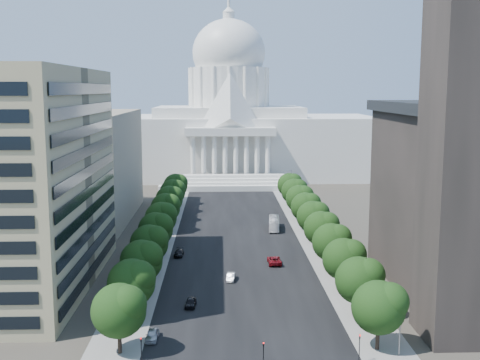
{
  "coord_description": "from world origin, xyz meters",
  "views": [
    {
      "loc": [
        -4.05,
        -67.33,
        36.26
      ],
      "look_at": [
        0.85,
        75.59,
        14.58
      ],
      "focal_mm": 45.0,
      "sensor_mm": 36.0,
      "label": 1
    }
  ],
  "objects": [
    {
      "name": "car_silver",
      "position": [
        -2.01,
        43.53,
        0.7
      ],
      "size": [
        1.91,
        4.36,
        1.39
      ],
      "primitive_type": "imported",
      "rotation": [
        0.0,
        0.0,
        -0.1
      ],
      "color": "#B9BBC1",
      "rests_on": "ground"
    },
    {
      "name": "tree_l_f",
      "position": [
        -17.66,
        71.81,
        6.45
      ],
      "size": [
        7.79,
        7.6,
        9.97
      ],
      "color": "#33261C",
      "rests_on": "ground"
    },
    {
      "name": "road_asphalt",
      "position": [
        0.0,
        90.0,
        0.0
      ],
      "size": [
        30.0,
        260.0,
        0.01
      ],
      "primitive_type": "cube",
      "color": "black",
      "rests_on": "ground"
    },
    {
      "name": "tree_r_i",
      "position": [
        18.34,
        107.81,
        6.45
      ],
      "size": [
        7.79,
        7.6,
        9.97
      ],
      "color": "#33261C",
      "rests_on": "ground"
    },
    {
      "name": "tree_r_c",
      "position": [
        18.34,
        35.81,
        6.45
      ],
      "size": [
        7.79,
        7.6,
        9.97
      ],
      "color": "#33261C",
      "rests_on": "ground"
    },
    {
      "name": "tree_l_g",
      "position": [
        -17.66,
        83.81,
        6.45
      ],
      "size": [
        7.79,
        7.6,
        9.97
      ],
      "color": "#33261C",
      "rests_on": "ground"
    },
    {
      "name": "tree_r_g",
      "position": [
        18.34,
        83.81,
        6.45
      ],
      "size": [
        7.79,
        7.6,
        9.97
      ],
      "color": "#33261C",
      "rests_on": "ground"
    },
    {
      "name": "traffic_signal_left",
      "position": [
        -14.5,
        7.99,
        3.09
      ],
      "size": [
        0.18,
        0.49,
        4.3
      ],
      "color": "black",
      "rests_on": "ground"
    },
    {
      "name": "tree_r_j",
      "position": [
        18.34,
        119.81,
        6.45
      ],
      "size": [
        7.79,
        7.6,
        9.97
      ],
      "color": "#33261C",
      "rests_on": "ground"
    },
    {
      "name": "car_red",
      "position": [
        7.31,
        54.03,
        0.81
      ],
      "size": [
        2.77,
        5.87,
        1.62
      ],
      "primitive_type": "imported",
      "rotation": [
        0.0,
        0.0,
        3.16
      ],
      "color": "maroon",
      "rests_on": "ground"
    },
    {
      "name": "tree_l_b",
      "position": [
        -17.66,
        23.81,
        6.45
      ],
      "size": [
        7.79,
        7.6,
        9.97
      ],
      "color": "#33261C",
      "rests_on": "ground"
    },
    {
      "name": "city_bus",
      "position": [
        10.12,
        85.57,
        1.54
      ],
      "size": [
        3.54,
        11.26,
        3.09
      ],
      "primitive_type": "imported",
      "rotation": [
        0.0,
        0.0,
        -0.09
      ],
      "color": "silver",
      "rests_on": "ground"
    },
    {
      "name": "car_dark_b",
      "position": [
        -13.05,
        60.67,
        0.68
      ],
      "size": [
        2.12,
        4.75,
        1.35
      ],
      "primitive_type": "imported",
      "rotation": [
        0.0,
        0.0,
        -0.05
      ],
      "color": "black",
      "rests_on": "ground"
    },
    {
      "name": "streetlight_d",
      "position": [
        19.9,
        85.0,
        5.82
      ],
      "size": [
        2.61,
        0.44,
        9.0
      ],
      "color": "gray",
      "rests_on": "ground"
    },
    {
      "name": "tree_l_h",
      "position": [
        -17.66,
        95.81,
        6.45
      ],
      "size": [
        7.79,
        7.6,
        9.97
      ],
      "color": "#33261C",
      "rests_on": "ground"
    },
    {
      "name": "sidewalk_left",
      "position": [
        -19.0,
        90.0,
        0.0
      ],
      "size": [
        8.0,
        260.0,
        0.02
      ],
      "primitive_type": "cube",
      "color": "gray",
      "rests_on": "ground"
    },
    {
      "name": "tree_r_f",
      "position": [
        18.34,
        71.81,
        6.45
      ],
      "size": [
        7.79,
        7.6,
        9.97
      ],
      "color": "#33261C",
      "rests_on": "ground"
    },
    {
      "name": "tree_l_e",
      "position": [
        -17.66,
        59.81,
        6.45
      ],
      "size": [
        7.79,
        7.6,
        9.97
      ],
      "color": "#33261C",
      "rests_on": "ground"
    },
    {
      "name": "car_dark_a",
      "position": [
        -9.02,
        29.69,
        0.71
      ],
      "size": [
        1.99,
        4.3,
        1.43
      ],
      "primitive_type": "imported",
      "rotation": [
        0.0,
        0.0,
        -0.07
      ],
      "color": "black",
      "rests_on": "ground"
    },
    {
      "name": "tree_l_j",
      "position": [
        -17.66,
        119.81,
        6.45
      ],
      "size": [
        7.79,
        7.6,
        9.97
      ],
      "color": "#33261C",
      "rests_on": "ground"
    },
    {
      "name": "tree_r_b",
      "position": [
        18.34,
        23.81,
        6.45
      ],
      "size": [
        7.79,
        7.6,
        9.97
      ],
      "color": "#33261C",
      "rests_on": "ground"
    },
    {
      "name": "streetlight_b",
      "position": [
        19.9,
        35.0,
        5.82
      ],
      "size": [
        2.61,
        0.44,
        9.0
      ],
      "color": "gray",
      "rests_on": "ground"
    },
    {
      "name": "tree_l_a",
      "position": [
        -17.66,
        11.81,
        6.45
      ],
      "size": [
        7.79,
        7.6,
        9.97
      ],
      "color": "#33261C",
      "rests_on": "ground"
    },
    {
      "name": "tree_r_a",
      "position": [
        18.34,
        11.81,
        6.45
      ],
      "size": [
        7.79,
        7.6,
        9.97
      ],
      "color": "#33261C",
      "rests_on": "ground"
    },
    {
      "name": "office_block_left_far",
      "position": [
        -48.0,
        100.0,
        15.0
      ],
      "size": [
        38.0,
        52.0,
        30.0
      ],
      "primitive_type": "cube",
      "color": "gray",
      "rests_on": "ground"
    },
    {
      "name": "tree_r_d",
      "position": [
        18.34,
        47.81,
        6.45
      ],
      "size": [
        7.79,
        7.6,
        9.97
      ],
      "color": "#33261C",
      "rests_on": "ground"
    },
    {
      "name": "capitol",
      "position": [
        0.0,
        184.89,
        20.01
      ],
      "size": [
        120.0,
        56.0,
        73.0
      ],
      "color": "white",
      "rests_on": "ground"
    },
    {
      "name": "streetlight_c",
      "position": [
        19.9,
        60.0,
        5.82
      ],
      "size": [
        2.61,
        0.44,
        9.0
      ],
      "color": "gray",
      "rests_on": "ground"
    },
    {
      "name": "streetlight_a",
      "position": [
        19.9,
        10.0,
        5.82
      ],
      "size": [
        2.61,
        0.44,
        9.0
      ],
      "color": "gray",
      "rests_on": "ground"
    },
    {
      "name": "tree_r_e",
      "position": [
        18.34,
        59.81,
        6.45
      ],
      "size": [
        7.79,
        7.6,
        9.97
      ],
      "color": "#33261C",
      "rests_on": "ground"
    },
    {
      "name": "traffic_signal_median",
      "position": [
        1.5,
        5.99,
        3.09
      ],
      "size": [
        0.18,
        0.49,
        4.3
      ],
      "color": "black",
      "rests_on": "ground"
    },
    {
      "name": "tree_l_i",
      "position": [
        -17.66,
        107.81,
        6.45
      ],
      "size": [
        7.79,
        7.6,
        9.97
      ],
      "color": "#33261C",
      "rests_on": "ground"
    },
    {
      "name": "car_parked",
      "position": [
        -14.0,
        16.35,
        0.75
      ],
      "size": [
        1.89,
        4.46,
        1.5
      ],
      "primitive_type": "imported",
      "rotation": [
        0.0,
        0.0,
        -0.03
      ],
      "color": "#A9AAB1",
      "rests_on": "ground"
    },
    {
      "name": "tree_l_d",
      "position": [
        -17.66,
        47.81,
        6.45
      ],
      "size": [
        7.79,
        7.6,
        9.97
      ],
      "color": "#33261C",
      "rests_on": "ground"
    },
    {
      "name": "sidewalk_right",
      "position": [
        19.0,
        90.0,
        0.0
      ],
      "size": [
        8.0,
        260.0,
        0.02
      ],
      "primitive_type": "cube",
      "color": "gray",
      "rests_on": "ground"
    },
    {
      "name": "streetlight_e",
      "position": [
        19.9,
        110.0,
        5.82
      ],
      "size": [
        2.61,
        0.44,
        9.0
      ],
      "color": "gray",
      "rests_on": "ground"
    },
    {
      "name": "tree_l_c",
      "position": [
        -17.66,
        35.81,
        6.45
      ],
      "size": [
        7.79,
        7.6,
        9.97
      ],
      "color": "#33261C",
      "rests_on": "ground"
    },
    {
      "name": "streetlight_f",
      "position": [
        19.9,
        135.0,
        5.82
      ],
      "size": [
        2.61,
        0.44,
        9.0
      ],
      "color": "gray",
      "rests_on": "ground"
    },
    {
      "name": "tree_r_h",
      "position": [
        18.34,
        95.81,
        6.45
      ],
      "size": [
        7.79,
        7.6,
        9.97
      ],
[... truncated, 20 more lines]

